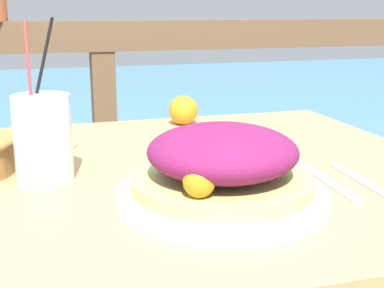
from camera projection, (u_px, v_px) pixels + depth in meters
patio_table at (169, 235)px, 0.91m from camera, size 0.95×0.82×0.76m
railing_fence at (104, 100)px, 1.66m from camera, size 2.80×0.08×0.98m
sea_backdrop at (65, 119)px, 4.12m from camera, size 12.00×4.00×0.36m
salad_plate at (222, 171)px, 0.72m from camera, size 0.29×0.29×0.11m
drink_glass at (43, 138)px, 0.81m from camera, size 0.09×0.09×0.25m
fork at (328, 182)px, 0.81m from camera, size 0.03×0.18×0.00m
knife at (362, 181)px, 0.81m from camera, size 0.03×0.18×0.00m
orange_near_basket at (183, 110)px, 1.21m from camera, size 0.07×0.07×0.07m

